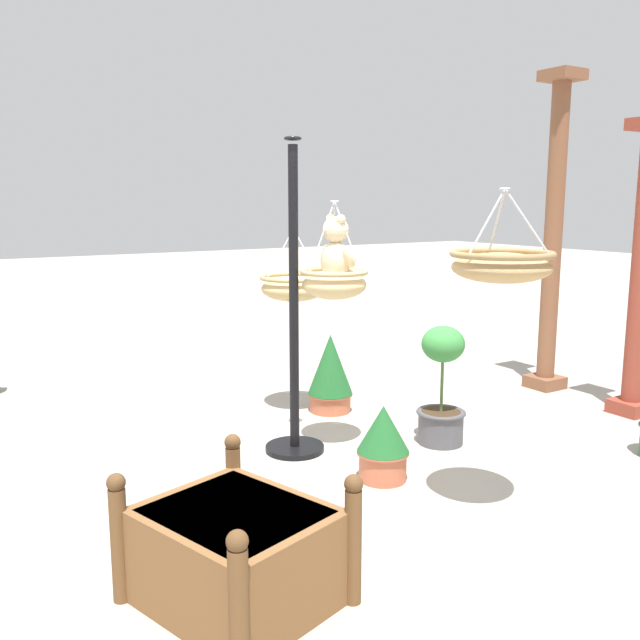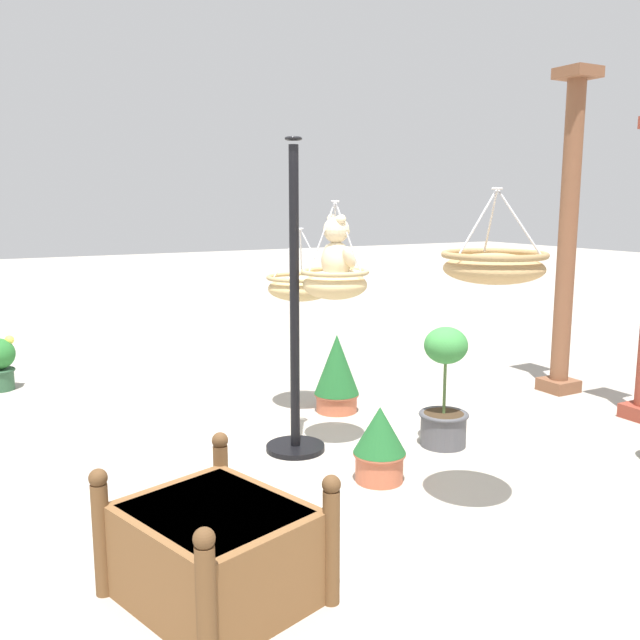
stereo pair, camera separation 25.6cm
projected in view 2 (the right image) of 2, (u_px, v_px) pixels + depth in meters
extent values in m
plane|color=#A8A093|center=(310.00, 457.00, 4.97)|extent=(40.00, 40.00, 0.00)
cylinder|color=black|center=(295.00, 303.00, 4.92)|extent=(0.07, 0.07, 2.23)
cylinder|color=black|center=(295.00, 448.00, 5.11)|extent=(0.44, 0.44, 0.04)
torus|color=black|center=(293.00, 138.00, 4.73)|extent=(0.12, 0.12, 0.02)
ellipsoid|color=tan|center=(335.00, 285.00, 4.89)|extent=(0.46, 0.46, 0.21)
torus|color=tan|center=(335.00, 272.00, 4.87)|extent=(0.49, 0.49, 0.04)
ellipsoid|color=silver|center=(335.00, 282.00, 4.89)|extent=(0.41, 0.41, 0.17)
cylinder|color=#B7B7BC|center=(348.00, 237.00, 4.78)|extent=(0.20, 0.12, 0.50)
cylinder|color=#B7B7BC|center=(335.00, 236.00, 4.94)|extent=(0.20, 0.12, 0.50)
cylinder|color=#B7B7BC|center=(322.00, 237.00, 4.78)|extent=(0.01, 0.22, 0.50)
torus|color=#B7B7BC|center=(335.00, 201.00, 4.79)|extent=(0.06, 0.06, 0.01)
ellipsoid|color=beige|center=(336.00, 261.00, 4.87)|extent=(0.24, 0.20, 0.29)
sphere|color=beige|center=(336.00, 230.00, 4.83)|extent=(0.21, 0.21, 0.19)
ellipsoid|color=beige|center=(345.00, 232.00, 4.86)|extent=(0.09, 0.08, 0.06)
sphere|color=black|center=(348.00, 231.00, 4.88)|extent=(0.03, 0.03, 0.03)
sphere|color=beige|center=(332.00, 219.00, 4.87)|extent=(0.07, 0.07, 0.07)
sphere|color=beige|center=(341.00, 219.00, 4.76)|extent=(0.07, 0.07, 0.07)
ellipsoid|color=beige|center=(331.00, 255.00, 4.98)|extent=(0.08, 0.14, 0.18)
ellipsoid|color=beige|center=(349.00, 257.00, 4.76)|extent=(0.08, 0.14, 0.18)
ellipsoid|color=beige|center=(344.00, 274.00, 4.99)|extent=(0.09, 0.16, 0.09)
ellipsoid|color=beige|center=(353.00, 276.00, 4.87)|extent=(0.09, 0.16, 0.09)
ellipsoid|color=tan|center=(300.00, 289.00, 5.88)|extent=(0.56, 0.56, 0.21)
torus|color=tan|center=(300.00, 277.00, 5.86)|extent=(0.59, 0.59, 0.04)
ellipsoid|color=silver|center=(300.00, 286.00, 5.87)|extent=(0.49, 0.49, 0.17)
cylinder|color=#B7B7BC|center=(313.00, 254.00, 5.76)|extent=(0.24, 0.14, 0.42)
cylinder|color=#B7B7BC|center=(301.00, 252.00, 5.95)|extent=(0.24, 0.14, 0.42)
cylinder|color=#B7B7BC|center=(287.00, 254.00, 5.76)|extent=(0.01, 0.27, 0.42)
torus|color=#B7B7BC|center=(300.00, 229.00, 5.79)|extent=(0.06, 0.06, 0.01)
ellipsoid|color=tan|center=(494.00, 269.00, 3.72)|extent=(0.55, 0.55, 0.17)
torus|color=#97794E|center=(494.00, 255.00, 3.70)|extent=(0.57, 0.57, 0.04)
cylinder|color=#B7B7BC|center=(519.00, 222.00, 3.61)|extent=(0.23, 0.14, 0.36)
cylinder|color=#B7B7BC|center=(491.00, 221.00, 3.80)|extent=(0.23, 0.14, 0.36)
cylinder|color=#B7B7BC|center=(478.00, 222.00, 3.61)|extent=(0.01, 0.26, 0.36)
torus|color=#B7B7BC|center=(497.00, 189.00, 3.64)|extent=(0.06, 0.06, 0.01)
cylinder|color=brown|center=(567.00, 241.00, 6.46)|extent=(0.17, 0.17, 2.95)
cube|color=brown|center=(558.00, 385.00, 6.70)|extent=(0.31, 0.31, 0.12)
cube|color=brown|center=(578.00, 73.00, 6.20)|extent=(0.33, 0.33, 0.10)
cube|color=brown|center=(215.00, 554.00, 3.17)|extent=(0.99, 0.91, 0.45)
cube|color=#382819|center=(214.00, 514.00, 3.14)|extent=(0.87, 0.80, 0.06)
cylinder|color=brown|center=(221.00, 495.00, 3.69)|extent=(0.08, 0.08, 0.55)
cylinder|color=brown|center=(331.00, 548.00, 3.13)|extent=(0.08, 0.08, 0.55)
cylinder|color=brown|center=(102.00, 540.00, 3.20)|extent=(0.08, 0.08, 0.55)
cylinder|color=brown|center=(206.00, 613.00, 2.63)|extent=(0.08, 0.08, 0.55)
sphere|color=brown|center=(220.00, 440.00, 3.64)|extent=(0.09, 0.09, 0.09)
sphere|color=brown|center=(331.00, 484.00, 3.07)|extent=(0.09, 0.09, 0.09)
sphere|color=brown|center=(98.00, 478.00, 3.14)|extent=(0.09, 0.09, 0.09)
sphere|color=brown|center=(204.00, 539.00, 2.58)|extent=(0.09, 0.09, 0.09)
cylinder|color=#4C4C51|center=(443.00, 429.00, 5.20)|extent=(0.35, 0.35, 0.26)
torus|color=#444449|center=(444.00, 414.00, 5.18)|extent=(0.38, 0.38, 0.03)
cylinder|color=#382819|center=(444.00, 415.00, 5.18)|extent=(0.30, 0.30, 0.03)
cylinder|color=#4C6B38|center=(445.00, 388.00, 5.14)|extent=(0.02, 0.02, 0.40)
ellipsoid|color=#38843D|center=(446.00, 345.00, 5.09)|extent=(0.33, 0.33, 0.28)
cylinder|color=#2D5638|center=(0.00, 380.00, 6.73)|extent=(0.26, 0.26, 0.21)
torus|color=#294E32|center=(0.00, 370.00, 6.71)|extent=(0.29, 0.29, 0.03)
cylinder|color=#382819|center=(0.00, 371.00, 6.71)|extent=(0.23, 0.23, 0.03)
sphere|color=#E5DB4C|center=(9.00, 340.00, 6.72)|extent=(0.09, 0.09, 0.09)
cylinder|color=#BC6042|center=(379.00, 466.00, 4.54)|extent=(0.32, 0.32, 0.20)
torus|color=#A9573B|center=(379.00, 454.00, 4.52)|extent=(0.35, 0.35, 0.03)
cylinder|color=#382819|center=(379.00, 454.00, 4.53)|extent=(0.28, 0.28, 0.03)
cone|color=#1E5B28|center=(380.00, 430.00, 4.50)|extent=(0.35, 0.35, 0.31)
cylinder|color=#BC6042|center=(337.00, 402.00, 6.05)|extent=(0.36, 0.36, 0.16)
torus|color=#A9573B|center=(337.00, 394.00, 6.04)|extent=(0.40, 0.40, 0.03)
cylinder|color=#382819|center=(337.00, 395.00, 6.04)|extent=(0.32, 0.32, 0.03)
cone|color=#1E5B28|center=(337.00, 364.00, 5.99)|extent=(0.40, 0.40, 0.53)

